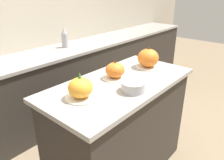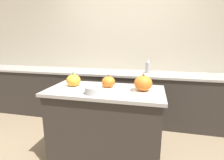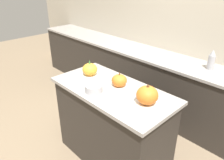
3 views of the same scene
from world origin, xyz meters
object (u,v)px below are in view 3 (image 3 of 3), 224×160
Objects in this scene: pumpkin_cake_left at (90,70)px; mixing_bowl at (94,88)px; pumpkin_cake_right at (147,96)px; bottle_tall at (212,60)px; pumpkin_cake_center at (119,81)px.

pumpkin_cake_left reaches higher than mixing_bowl.
pumpkin_cake_right reaches higher than pumpkin_cake_left.
mixing_bowl is (0.32, -0.21, -0.04)m from pumpkin_cake_left.
pumpkin_cake_right is at bearing -90.69° from bottle_tall.
bottle_tall is (0.42, 1.19, 0.03)m from pumpkin_cake_center.
bottle_tall is at bearing 70.64° from pumpkin_cake_center.
pumpkin_cake_center is 0.28m from mixing_bowl.
bottle_tall is at bearing 89.31° from pumpkin_cake_right.
bottle_tall is at bearing 70.26° from mixing_bowl.
bottle_tall reaches higher than pumpkin_cake_center.
pumpkin_cake_left is 1.27× the size of mixing_bowl.
pumpkin_cake_left is 0.38m from mixing_bowl.
pumpkin_cake_left is 1.02× the size of pumpkin_cake_center.
pumpkin_cake_left is at bearing -173.40° from pumpkin_cake_center.
mixing_bowl is at bearing -158.95° from pumpkin_cake_right.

